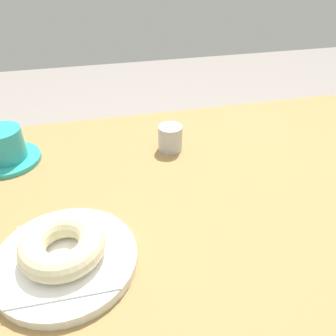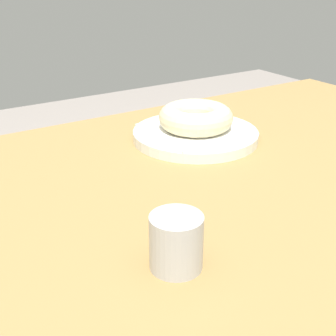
% 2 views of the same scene
% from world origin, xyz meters
% --- Properties ---
extents(table, '(1.17, 0.62, 0.75)m').
position_xyz_m(table, '(0.00, 0.00, 0.66)').
color(table, olive).
rests_on(table, ground_plane).
extents(plate_sugar_ring, '(0.19, 0.19, 0.02)m').
position_xyz_m(plate_sugar_ring, '(0.12, 0.12, 0.76)').
color(plate_sugar_ring, silver).
rests_on(plate_sugar_ring, table).
extents(napkin_sugar_ring, '(0.14, 0.14, 0.00)m').
position_xyz_m(napkin_sugar_ring, '(0.12, 0.12, 0.77)').
color(napkin_sugar_ring, white).
rests_on(napkin_sugar_ring, plate_sugar_ring).
extents(donut_sugar_ring, '(0.11, 0.11, 0.04)m').
position_xyz_m(donut_sugar_ring, '(0.12, 0.12, 0.79)').
color(donut_sugar_ring, beige).
rests_on(donut_sugar_ring, napkin_sugar_ring).
extents(sugar_jar, '(0.05, 0.05, 0.05)m').
position_xyz_m(sugar_jar, '(-0.09, -0.13, 0.78)').
color(sugar_jar, '#B2B2B1').
rests_on(sugar_jar, table).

